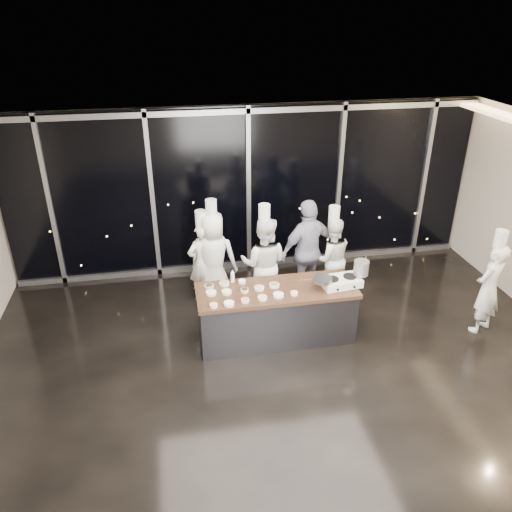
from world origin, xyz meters
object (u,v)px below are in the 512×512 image
at_px(chef_center, 264,263).
at_px(chef_right, 331,258).
at_px(demo_counter, 276,313).
at_px(guest, 308,251).
at_px(chef_side, 489,287).
at_px(chef_left, 213,257).
at_px(frying_pan, 322,279).
at_px(stock_pot, 361,268).
at_px(chef_far_left, 203,261).
at_px(stove, 341,281).

bearing_deg(chef_center, chef_right, -153.89).
bearing_deg(demo_counter, chef_center, 90.42).
distance_m(demo_counter, guest, 1.45).
xyz_separation_m(chef_center, chef_side, (3.35, -1.35, -0.06)).
bearing_deg(demo_counter, chef_left, 122.00).
xyz_separation_m(frying_pan, chef_left, (-1.50, 1.44, -0.21)).
distance_m(demo_counter, stock_pot, 1.50).
bearing_deg(chef_far_left, chef_center, 141.65).
xyz_separation_m(chef_far_left, chef_left, (0.18, -0.03, 0.08)).
height_order(chef_center, chef_side, chef_center).
bearing_deg(stock_pot, chef_far_left, 149.12).
bearing_deg(chef_left, chef_right, -169.25).
height_order(stove, chef_far_left, chef_far_left).
height_order(guest, chef_right, guest).
height_order(demo_counter, stock_pot, stock_pot).
bearing_deg(stove, chef_far_left, 138.55).
xyz_separation_m(frying_pan, chef_right, (0.57, 1.21, -0.30)).
relative_size(demo_counter, chef_side, 1.38).
height_order(stove, guest, guest).
xyz_separation_m(stove, chef_side, (2.34, -0.34, -0.17)).
xyz_separation_m(demo_counter, chef_side, (3.34, -0.40, 0.35)).
xyz_separation_m(guest, chef_side, (2.53, -1.50, -0.14)).
relative_size(frying_pan, chef_center, 0.28).
height_order(stove, frying_pan, frying_pan).
relative_size(demo_counter, guest, 1.31).
height_order(chef_left, chef_right, chef_left).
xyz_separation_m(chef_center, chef_right, (1.24, 0.15, -0.09)).
relative_size(stove, guest, 0.34).
bearing_deg(demo_counter, chef_far_left, 126.58).
bearing_deg(chef_center, guest, -150.24).
distance_m(chef_center, chef_side, 3.61).
bearing_deg(frying_pan, stove, 2.54).
bearing_deg(chef_far_left, frying_pan, 122.86).
bearing_deg(demo_counter, stove, -3.69).
bearing_deg(frying_pan, chef_side, -12.21).
relative_size(stove, frying_pan, 1.17).
xyz_separation_m(demo_counter, chef_right, (1.24, 1.10, 0.32)).
distance_m(guest, chef_right, 0.46).
bearing_deg(stock_pot, chef_left, 147.69).
relative_size(chef_right, chef_side, 0.98).
distance_m(stock_pot, chef_left, 2.57).
height_order(frying_pan, chef_right, chef_right).
distance_m(frying_pan, chef_center, 1.28).
bearing_deg(stock_pot, stove, -175.10).
bearing_deg(chef_left, chef_center, 172.16).
distance_m(chef_left, guest, 1.66).
height_order(frying_pan, chef_side, chef_side).
relative_size(stove, chef_right, 0.36).
bearing_deg(frying_pan, chef_center, 116.50).
xyz_separation_m(demo_counter, guest, (0.81, 1.10, 0.49)).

